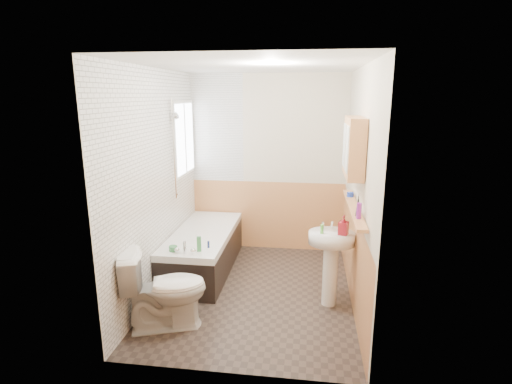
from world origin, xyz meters
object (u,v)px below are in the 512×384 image
at_px(medicine_cabinet, 354,147).
at_px(sink, 331,253).
at_px(bathtub, 204,250).
at_px(toilet, 165,289).
at_px(pine_shelf, 354,208).

bearing_deg(medicine_cabinet, sink, 178.81).
distance_m(bathtub, toilet, 1.33).
relative_size(bathtub, sink, 1.83).
bearing_deg(sink, medicine_cabinet, -3.84).
height_order(bathtub, medicine_cabinet, medicine_cabinet).
distance_m(toilet, medicine_cabinet, 2.30).
bearing_deg(medicine_cabinet, pine_shelf, -61.88).
bearing_deg(pine_shelf, toilet, -161.86).
xyz_separation_m(bathtub, sink, (1.57, -0.67, 0.31)).
height_order(bathtub, pine_shelf, pine_shelf).
relative_size(bathtub, pine_shelf, 1.18).
height_order(pine_shelf, medicine_cabinet, medicine_cabinet).
distance_m(bathtub, medicine_cabinet, 2.36).
relative_size(bathtub, medicine_cabinet, 2.63).
height_order(sink, pine_shelf, pine_shelf).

